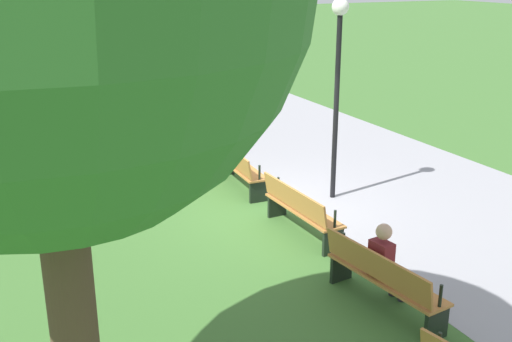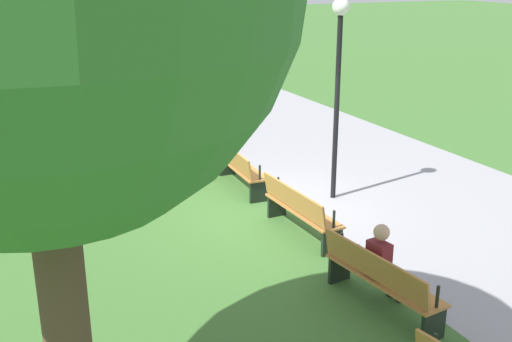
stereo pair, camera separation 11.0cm
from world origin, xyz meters
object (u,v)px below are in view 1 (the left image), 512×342
Objects in this scene: bench_2 at (238,166)px; trash_bin at (125,106)px; bench_0 at (141,117)px; bench_1 at (187,138)px; person_seated at (386,261)px; bench_4 at (382,277)px; bench_3 at (300,209)px; lamp_post at (338,62)px.

trash_bin is at bearing -172.85° from bench_2.
bench_0 and bench_2 have the same top height.
person_seated reaches higher than bench_1.
bench_0 is 5.21m from bench_2.
bench_4 is (10.38, 0.42, 0.00)m from bench_0.
trash_bin is at bearing -178.80° from bench_3.
trash_bin is at bearing -168.09° from bench_1.
trash_bin is (-7.13, -0.60, -0.07)m from bench_2.
bench_0 is at bearing 175.33° from bench_4.
bench_0 is 1.96m from trash_bin.
bench_3 is 0.50× the size of lamp_post.
person_seated reaches higher than bench_2.
bench_3 is 2.40× the size of trash_bin.
lamp_post reaches higher than bench_0.
bench_1 is 1.01× the size of bench_2.
bench_2 and bench_4 have the same top height.
lamp_post is (1.30, 1.50, 2.23)m from bench_2.
person_seated is (-0.11, 0.13, 0.16)m from bench_4.
bench_0 is 7.80m from bench_3.
bench_4 reaches higher than trash_bin.
bench_2 is 7.16m from trash_bin.
lamp_post reaches higher than person_seated.
bench_1 and bench_3 have the same top height.
person_seated reaches higher than bench_3.
bench_1 is 1.00× the size of bench_4.
person_seated reaches higher than bench_4.
trash_bin is at bearing -166.02° from lamp_post.
bench_4 is at bearing -6.97° from bench_3.
bench_2 is at bearing 177.67° from bench_3.
bench_4 is 0.23m from person_seated.
bench_2 is 1.00× the size of bench_3.
bench_0 is 1.65× the size of person_seated.
bench_2 is at bearing -131.01° from lamp_post.
person_seated is (5.09, -0.08, 0.16)m from bench_2.
bench_1 and bench_4 have the same top height.
bench_3 is (2.61, 0.00, 0.00)m from bench_2.
lamp_post is at bearing 13.98° from trash_bin.
bench_1 is 7.70m from person_seated.
bench_1 is at bearing 20.93° from bench_0.
lamp_post is at bearing 128.69° from bench_3.
bench_3 is at bearing 2.33° from bench_2.
bench_3 is 9.76m from trash_bin.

